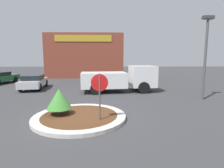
# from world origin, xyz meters

# --- Properties ---
(ground_plane) EXTENTS (120.00, 120.00, 0.00)m
(ground_plane) POSITION_xyz_m (0.00, 0.00, 0.00)
(ground_plane) COLOR #38383A
(traffic_island) EXTENTS (4.23, 4.23, 0.16)m
(traffic_island) POSITION_xyz_m (0.00, 0.00, 0.08)
(traffic_island) COLOR #BCB7AD
(traffic_island) RESTS_ON ground_plane
(stop_sign) EXTENTS (0.72, 0.07, 2.12)m
(stop_sign) POSITION_xyz_m (0.95, -0.63, 1.47)
(stop_sign) COLOR #4C4C51
(stop_sign) RESTS_ON ground_plane
(island_shrub) EXTENTS (1.15, 1.15, 1.20)m
(island_shrub) POSITION_xyz_m (-0.96, 0.17, 0.89)
(island_shrub) COLOR brown
(island_shrub) RESTS_ON traffic_island
(utility_truck) EXTENTS (6.31, 2.93, 2.16)m
(utility_truck) POSITION_xyz_m (2.36, 6.78, 1.10)
(utility_truck) COLOR silver
(utility_truck) RESTS_ON ground_plane
(storefront_building) EXTENTS (11.31, 6.07, 6.43)m
(storefront_building) POSITION_xyz_m (-2.04, 20.28, 3.22)
(storefront_building) COLOR brown
(storefront_building) RESTS_ON ground_plane
(parked_sedan_silver) EXTENTS (2.31, 4.50, 1.30)m
(parked_sedan_silver) POSITION_xyz_m (-5.46, 8.31, 0.68)
(parked_sedan_silver) COLOR #B7B7BC
(parked_sedan_silver) RESTS_ON ground_plane
(parked_sedan_green) EXTENTS (2.37, 4.64, 1.31)m
(parked_sedan_green) POSITION_xyz_m (-10.74, 11.98, 0.69)
(parked_sedan_green) COLOR #1E6638
(parked_sedan_green) RESTS_ON ground_plane
(light_pole) EXTENTS (0.70, 0.30, 5.43)m
(light_pole) POSITION_xyz_m (7.69, 3.57, 3.25)
(light_pole) COLOR #4C4C51
(light_pole) RESTS_ON ground_plane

